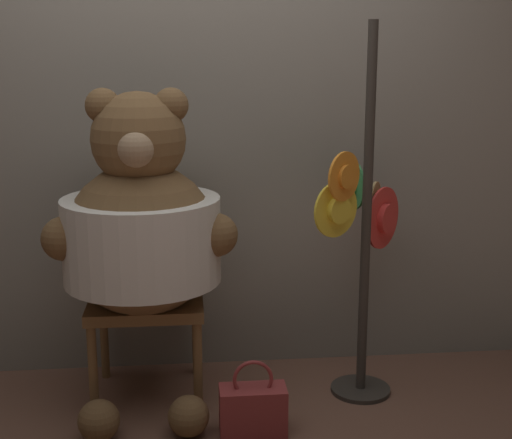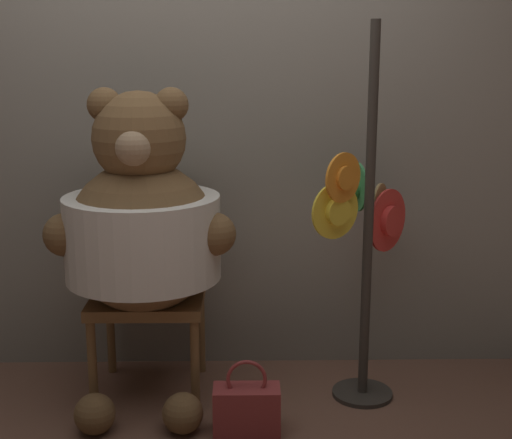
# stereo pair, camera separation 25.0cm
# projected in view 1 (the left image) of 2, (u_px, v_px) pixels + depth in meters

# --- Properties ---
(ground_plane) EXTENTS (14.00, 14.00, 0.00)m
(ground_plane) POSITION_uv_depth(u_px,v_px,m) (195.00, 435.00, 2.98)
(ground_plane) COLOR brown
(wall_back) EXTENTS (8.00, 0.10, 2.77)m
(wall_back) POSITION_uv_depth(u_px,v_px,m) (187.00, 91.00, 3.41)
(wall_back) COLOR gray
(wall_back) RESTS_ON ground_plane
(chair) EXTENTS (0.51, 0.49, 0.94)m
(chair) POSITION_uv_depth(u_px,v_px,m) (147.00, 283.00, 3.29)
(chair) COLOR brown
(chair) RESTS_ON ground_plane
(teddy_bear) EXTENTS (0.82, 0.73, 1.42)m
(teddy_bear) POSITION_uv_depth(u_px,v_px,m) (142.00, 230.00, 3.06)
(teddy_bear) COLOR brown
(teddy_bear) RESTS_ON ground_plane
(hat_display_rack) EXTENTS (0.48, 0.44, 1.70)m
(hat_display_rack) POSITION_uv_depth(u_px,v_px,m) (362.00, 231.00, 3.22)
(hat_display_rack) COLOR #332D28
(hat_display_rack) RESTS_ON ground_plane
(handbag_on_ground) EXTENTS (0.28, 0.13, 0.33)m
(handbag_on_ground) POSITION_uv_depth(u_px,v_px,m) (253.00, 409.00, 2.98)
(handbag_on_ground) COLOR maroon
(handbag_on_ground) RESTS_ON ground_plane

